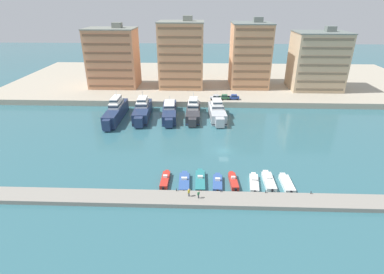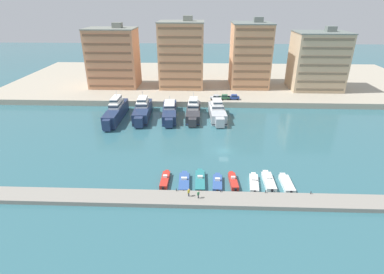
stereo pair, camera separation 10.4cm
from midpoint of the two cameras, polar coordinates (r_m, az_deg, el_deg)
The scene contains 29 objects.
ground_plane at distance 77.76m, azimuth 6.16°, elevation -2.65°, with size 400.00×400.00×0.00m, color #336670.
quay_promenade at distance 141.80m, azimuth 4.49°, elevation 10.69°, with size 180.00×70.00×2.08m, color #ADA38E.
pier_dock at distance 59.45m, azimuth 7.45°, elevation -11.86°, with size 120.00×4.59×0.88m, color gray.
yacht_navy_far_left at distance 100.17m, azimuth -14.27°, elevation 4.77°, with size 4.15×21.84×8.71m.
yacht_navy_left at distance 99.84m, azimuth -9.36°, elevation 5.04°, with size 5.68×19.89×8.17m.
yacht_navy_mid_left at distance 99.28m, azimuth -4.26°, elevation 4.86°, with size 5.74×20.31×6.32m.
yacht_charcoal_center_left at distance 98.69m, azimuth 0.29°, elevation 5.01°, with size 4.46×18.23×7.84m.
yacht_silver_center at distance 98.07m, azimuth 4.86°, elevation 4.77°, with size 5.74×17.57×7.63m.
motorboat_red_far_left at distance 64.91m, azimuth -5.11°, elevation -8.12°, with size 1.68×6.88×1.52m.
motorboat_blue_left at distance 64.15m, azimuth -1.46°, elevation -8.53°, with size 2.38×7.74×1.39m.
motorboat_teal_mid_left at distance 64.46m, azimuth 1.58°, elevation -8.30°, with size 2.13×8.57×1.50m.
motorboat_blue_center_left at distance 64.20m, azimuth 4.91°, elevation -8.63°, with size 2.22×6.83×1.38m.
motorboat_red_center at distance 64.81m, azimuth 7.90°, elevation -8.33°, with size 1.85×6.80×1.50m.
motorboat_white_center_right at distance 65.27m, azimuth 11.76°, elevation -8.52°, with size 2.46×7.39×1.31m.
motorboat_white_mid_right at distance 66.38m, azimuth 14.42°, elevation -8.14°, with size 2.09×7.71×1.29m.
motorboat_white_right at distance 66.76m, azimuth 17.60°, elevation -8.42°, with size 2.22×7.20×0.88m.
car_silver_far_left at distance 110.05m, azimuth 4.60°, elevation 7.55°, with size 4.17×2.05×1.80m.
car_green_left at distance 110.92m, azimuth 6.21°, elevation 7.63°, with size 4.17×2.06×1.80m.
car_blue_mid_left at distance 111.20m, azimuth 8.00°, elevation 7.57°, with size 4.13×1.99×1.80m.
apartment_block_far_left at distance 129.96m, azimuth -14.72°, elevation 14.38°, with size 19.82×13.34×25.16m.
apartment_block_left at distance 125.79m, azimuth -1.96°, elevation 15.40°, with size 17.91×15.47×27.66m.
apartment_block_mid_left at distance 129.05m, azimuth 10.96°, elevation 15.10°, with size 15.48×17.20×27.10m.
apartment_block_center_left at distance 132.10m, azimuth 22.80°, elevation 13.22°, with size 20.10×15.32×24.13m.
pedestrian_near_edge at distance 58.70m, azimuth -0.58°, elevation -10.39°, with size 0.47×0.54×1.71m.
pedestrian_mid_deck at distance 58.26m, azimuth 1.27°, elevation -10.79°, with size 0.45×0.49×1.59m.
bollard_west at distance 60.57m, azimuth -2.96°, elevation -9.97°, with size 0.20×0.20×0.61m.
bollard_west_mid at distance 60.50m, azimuth 5.54°, elevation -10.11°, with size 0.20×0.20×0.61m.
bollard_east_mid at distance 61.70m, azimuth 13.89°, elevation -10.05°, with size 0.20×0.20×0.61m.
bollard_east at distance 64.11m, azimuth 21.75°, elevation -9.79°, with size 0.20×0.20×0.61m.
Camera 2 is at (-5.71, -68.75, 35.88)m, focal length 28.00 mm.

